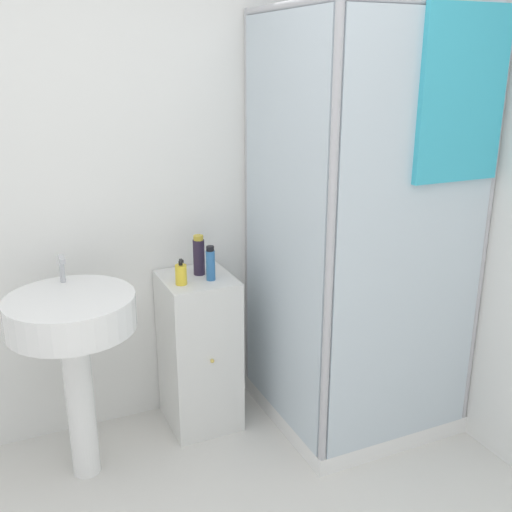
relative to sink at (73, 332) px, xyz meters
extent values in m
cube|color=white|center=(0.19, 0.41, 0.52)|extent=(6.40, 0.06, 2.50)
cube|color=white|center=(1.42, -0.06, -0.68)|extent=(0.88, 0.88, 0.09)
cylinder|color=#B2B2B7|center=(1.84, 0.36, 0.32)|extent=(0.04, 0.04, 2.09)
cylinder|color=#B2B2B7|center=(1.00, 0.36, 0.32)|extent=(0.04, 0.04, 2.09)
cylinder|color=#B2B2B7|center=(1.84, -0.48, 0.32)|extent=(0.04, 0.04, 2.09)
cylinder|color=#B2B2B7|center=(1.00, -0.48, 0.32)|extent=(0.04, 0.04, 2.09)
cylinder|color=#B2B2B7|center=(1.42, -0.48, 1.35)|extent=(0.84, 0.04, 0.04)
cylinder|color=#B2B2B7|center=(1.42, 0.36, 1.35)|extent=(0.84, 0.04, 0.04)
cylinder|color=#B2B2B7|center=(1.00, -0.06, 1.35)|extent=(0.04, 0.84, 0.04)
cylinder|color=#B2B2B7|center=(1.84, -0.06, 1.35)|extent=(0.04, 0.84, 0.04)
cube|color=silver|center=(1.42, -0.49, 0.35)|extent=(0.81, 0.01, 1.97)
cube|color=silver|center=(0.99, -0.06, 0.35)|extent=(0.01, 0.81, 1.97)
cylinder|color=#B7BABF|center=(1.64, 0.30, 0.15)|extent=(0.02, 0.02, 1.57)
cylinder|color=#B7BABF|center=(1.64, 0.25, 0.96)|extent=(0.07, 0.07, 0.04)
cube|color=#38ADC6|center=(1.59, -0.51, 0.99)|extent=(0.44, 0.03, 0.72)
cube|color=silver|center=(0.63, 0.18, -0.31)|extent=(0.35, 0.39, 0.82)
sphere|color=gold|center=(0.63, -0.02, -0.27)|extent=(0.02, 0.02, 0.02)
cylinder|color=white|center=(0.00, 0.00, -0.35)|extent=(0.13, 0.13, 0.74)
cylinder|color=white|center=(0.00, 0.00, 0.09)|extent=(0.56, 0.56, 0.15)
cylinder|color=#B7BABF|center=(0.00, 0.19, 0.23)|extent=(0.02, 0.02, 0.13)
cube|color=#B7BABF|center=(0.00, 0.16, 0.29)|extent=(0.02, 0.07, 0.02)
cylinder|color=yellow|center=(0.54, 0.12, 0.15)|extent=(0.06, 0.06, 0.10)
cylinder|color=black|center=(0.54, 0.12, 0.21)|extent=(0.02, 0.02, 0.02)
cube|color=black|center=(0.54, 0.10, 0.22)|extent=(0.01, 0.03, 0.01)
cylinder|color=#281E33|center=(0.66, 0.22, 0.19)|extent=(0.06, 0.06, 0.18)
cylinder|color=gold|center=(0.66, 0.22, 0.29)|extent=(0.05, 0.05, 0.02)
cylinder|color=#2D66A3|center=(0.69, 0.12, 0.17)|extent=(0.04, 0.04, 0.15)
cylinder|color=black|center=(0.69, 0.12, 0.26)|extent=(0.04, 0.04, 0.02)
camera|label=1|loc=(-0.25, -2.50, 1.13)|focal=42.00mm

